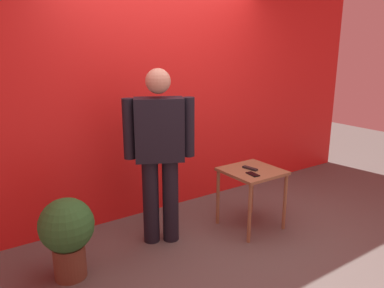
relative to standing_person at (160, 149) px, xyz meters
The scene contains 7 objects.
ground_plane 1.21m from the standing_person, 52.78° to the right, with size 12.00×12.00×0.00m, color #59544F.
back_wall_red 0.95m from the standing_person, 57.21° to the left, with size 6.11×0.12×2.69m, color red.
standing_person is the anchor object (origin of this frame).
side_table 1.04m from the standing_person, 16.65° to the right, with size 0.55×0.55×0.63m.
cell_phone 0.96m from the standing_person, 25.51° to the right, with size 0.07×0.14×0.01m, color black.
tv_remote 0.99m from the standing_person, 15.40° to the right, with size 0.04×0.17×0.02m, color black.
potted_plant 1.07m from the standing_person, behind, with size 0.44×0.44×0.69m.
Camera 1 is at (-2.09, -2.31, 1.85)m, focal length 34.98 mm.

